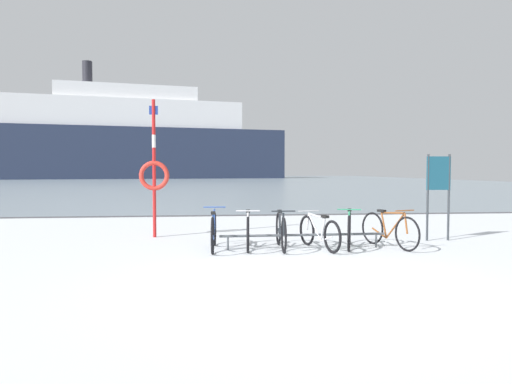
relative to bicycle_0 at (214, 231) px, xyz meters
The scene contains 11 objects.
ground 50.99m from the bicycle_0, 88.61° to the left, with size 80.00×132.00×0.08m.
bike_rack 1.80m from the bicycle_0, ahead, with size 3.38×0.09×0.31m.
bicycle_0 is the anchor object (origin of this frame).
bicycle_1 0.69m from the bicycle_0, ahead, with size 0.46×1.65×0.81m.
bicycle_2 1.34m from the bicycle_0, ahead, with size 0.46×1.71×0.81m.
bicycle_3 2.11m from the bicycle_0, ahead, with size 0.58×1.65×0.74m.
bicycle_4 2.76m from the bicycle_0, ahead, with size 0.63×1.60×0.83m.
bicycle_5 3.57m from the bicycle_0, ahead, with size 0.67×1.64×0.81m.
info_sign 5.17m from the bicycle_0, ahead, with size 0.55×0.05×1.94m.
rescue_post 2.63m from the bicycle_0, 125.06° to the left, with size 0.70×0.11×3.23m.
ferry_ship 83.10m from the bicycle_0, 99.31° to the left, with size 56.72×19.95×21.26m.
Camera 1 is at (-1.42, -6.51, 1.59)m, focal length 33.36 mm.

